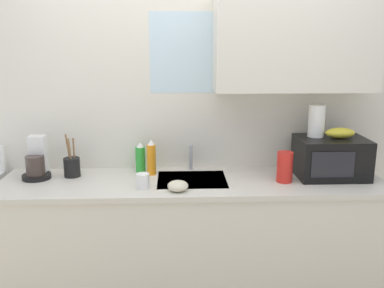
% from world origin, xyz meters
% --- Properties ---
extents(kitchen_wall_assembly, '(3.34, 0.42, 2.50)m').
position_xyz_m(kitchen_wall_assembly, '(0.14, 0.31, 1.36)').
color(kitchen_wall_assembly, silver).
rests_on(kitchen_wall_assembly, ground).
extents(counter_unit, '(2.57, 0.63, 0.90)m').
position_xyz_m(counter_unit, '(0.00, 0.00, 0.46)').
color(counter_unit, silver).
rests_on(counter_unit, ground).
extents(sink_faucet, '(0.03, 0.03, 0.19)m').
position_xyz_m(sink_faucet, '(0.00, 0.24, 0.99)').
color(sink_faucet, '#B2B5BA').
rests_on(sink_faucet, counter_unit).
extents(microwave, '(0.46, 0.35, 0.27)m').
position_xyz_m(microwave, '(0.95, 0.05, 1.04)').
color(microwave, black).
rests_on(microwave, counter_unit).
extents(banana_bunch, '(0.20, 0.11, 0.07)m').
position_xyz_m(banana_bunch, '(1.00, 0.05, 1.20)').
color(banana_bunch, gold).
rests_on(banana_bunch, microwave).
extents(paper_towel_roll, '(0.11, 0.11, 0.22)m').
position_xyz_m(paper_towel_roll, '(0.85, 0.10, 1.28)').
color(paper_towel_roll, white).
rests_on(paper_towel_roll, microwave).
extents(coffee_maker, '(0.19, 0.21, 0.28)m').
position_xyz_m(coffee_maker, '(-1.05, 0.11, 1.00)').
color(coffee_maker, black).
rests_on(coffee_maker, counter_unit).
extents(dish_soap_bottle_orange, '(0.06, 0.06, 0.25)m').
position_xyz_m(dish_soap_bottle_orange, '(-0.28, 0.14, 1.02)').
color(dish_soap_bottle_orange, orange).
rests_on(dish_soap_bottle_orange, counter_unit).
extents(dish_soap_bottle_green, '(0.07, 0.07, 0.22)m').
position_xyz_m(dish_soap_bottle_green, '(-0.36, 0.21, 1.00)').
color(dish_soap_bottle_green, green).
rests_on(dish_soap_bottle_green, counter_unit).
extents(cereal_canister, '(0.10, 0.10, 0.20)m').
position_xyz_m(cereal_canister, '(0.61, -0.05, 1.00)').
color(cereal_canister, red).
rests_on(cereal_canister, counter_unit).
extents(mug_white, '(0.08, 0.08, 0.09)m').
position_xyz_m(mug_white, '(-0.32, -0.14, 0.95)').
color(mug_white, white).
rests_on(mug_white, counter_unit).
extents(utensil_crock, '(0.11, 0.11, 0.30)m').
position_xyz_m(utensil_crock, '(-0.82, 0.12, 0.97)').
color(utensil_crock, black).
rests_on(utensil_crock, counter_unit).
extents(small_bowl, '(0.13, 0.13, 0.06)m').
position_xyz_m(small_bowl, '(-0.10, -0.20, 0.93)').
color(small_bowl, beige).
rests_on(small_bowl, counter_unit).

